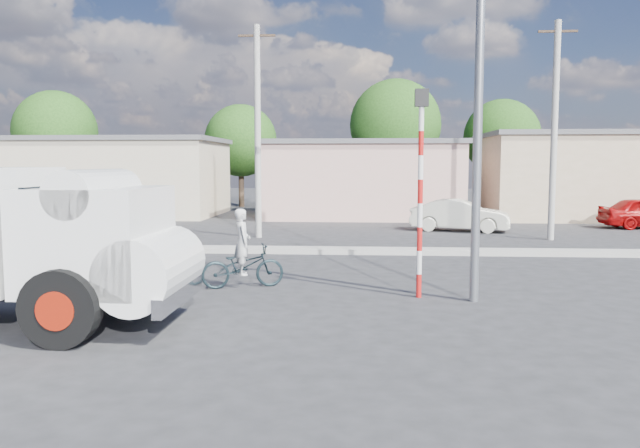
# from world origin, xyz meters

# --- Properties ---
(ground_plane) EXTENTS (120.00, 120.00, 0.00)m
(ground_plane) POSITION_xyz_m (0.00, 0.00, 0.00)
(ground_plane) COLOR #28282A
(ground_plane) RESTS_ON ground
(median) EXTENTS (40.00, 0.80, 0.16)m
(median) POSITION_xyz_m (0.00, 8.00, 0.08)
(median) COLOR #99968E
(median) RESTS_ON ground
(bicycle) EXTENTS (1.99, 1.23, 0.99)m
(bicycle) POSITION_xyz_m (-0.73, 2.29, 0.49)
(bicycle) COLOR black
(bicycle) RESTS_ON ground
(cyclist) EXTENTS (0.52, 0.64, 1.52)m
(cyclist) POSITION_xyz_m (-0.73, 2.29, 0.76)
(cyclist) COLOR silver
(cyclist) RESTS_ON ground
(car_cream) EXTENTS (4.30, 2.35, 1.34)m
(car_cream) POSITION_xyz_m (6.08, 14.82, 0.67)
(car_cream) COLOR beige
(car_cream) RESTS_ON ground
(traffic_pole) EXTENTS (0.28, 0.18, 4.36)m
(traffic_pole) POSITION_xyz_m (3.20, 1.50, 2.59)
(traffic_pole) COLOR red
(traffic_pole) RESTS_ON ground
(streetlight) EXTENTS (2.34, 0.22, 9.00)m
(streetlight) POSITION_xyz_m (4.14, 1.20, 4.96)
(streetlight) COLOR slate
(streetlight) RESTS_ON ground
(building_row) EXTENTS (37.80, 7.30, 4.44)m
(building_row) POSITION_xyz_m (1.10, 22.00, 2.13)
(building_row) COLOR beige
(building_row) RESTS_ON ground
(tree_row) EXTENTS (34.13, 7.32, 8.10)m
(tree_row) POSITION_xyz_m (-2.27, 28.62, 4.83)
(tree_row) COLOR #38281E
(tree_row) RESTS_ON ground
(utility_poles) EXTENTS (35.40, 0.24, 8.00)m
(utility_poles) POSITION_xyz_m (3.25, 12.00, 4.07)
(utility_poles) COLOR #99968E
(utility_poles) RESTS_ON ground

